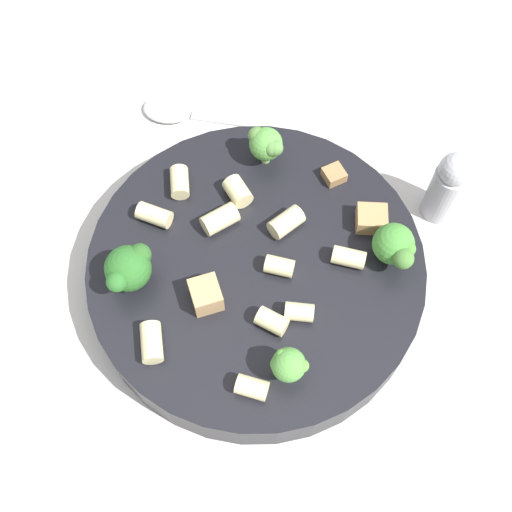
% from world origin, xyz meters
% --- Properties ---
extents(ground_plane, '(2.00, 2.00, 0.00)m').
position_xyz_m(ground_plane, '(0.00, 0.00, 0.00)').
color(ground_plane, beige).
extents(pasta_bowl, '(0.28, 0.28, 0.04)m').
position_xyz_m(pasta_bowl, '(0.00, 0.00, 0.02)').
color(pasta_bowl, black).
rests_on(pasta_bowl, ground_plane).
extents(broccoli_floret_0, '(0.03, 0.04, 0.04)m').
position_xyz_m(broccoli_floret_0, '(0.11, 0.01, 0.06)').
color(broccoli_floret_0, '#9EC175').
rests_on(broccoli_floret_0, pasta_bowl).
extents(broccoli_floret_1, '(0.03, 0.03, 0.04)m').
position_xyz_m(broccoli_floret_1, '(0.03, -0.09, 0.06)').
color(broccoli_floret_1, '#9EC175').
rests_on(broccoli_floret_1, pasta_bowl).
extents(broccoli_floret_2, '(0.03, 0.03, 0.04)m').
position_xyz_m(broccoli_floret_2, '(-0.00, 0.10, 0.06)').
color(broccoli_floret_2, '#84AD60').
rests_on(broccoli_floret_2, pasta_bowl).
extents(broccoli_floret_3, '(0.04, 0.04, 0.04)m').
position_xyz_m(broccoli_floret_3, '(-0.10, -0.03, 0.06)').
color(broccoli_floret_3, '#84AD60').
rests_on(broccoli_floret_3, pasta_bowl).
extents(rigatoni_0, '(0.03, 0.02, 0.01)m').
position_xyz_m(rigatoni_0, '(0.02, -0.01, 0.05)').
color(rigatoni_0, beige).
rests_on(rigatoni_0, pasta_bowl).
extents(rigatoni_1, '(0.03, 0.03, 0.02)m').
position_xyz_m(rigatoni_1, '(-0.03, 0.03, 0.05)').
color(rigatoni_1, beige).
rests_on(rigatoni_1, pasta_bowl).
extents(rigatoni_2, '(0.02, 0.03, 0.02)m').
position_xyz_m(rigatoni_2, '(-0.07, 0.07, 0.05)').
color(rigatoni_2, beige).
rests_on(rigatoni_2, pasta_bowl).
extents(rigatoni_3, '(0.03, 0.03, 0.02)m').
position_xyz_m(rigatoni_3, '(-0.02, 0.06, 0.05)').
color(rigatoni_3, beige).
rests_on(rigatoni_3, pasta_bowl).
extents(rigatoni_4, '(0.03, 0.02, 0.01)m').
position_xyz_m(rigatoni_4, '(0.07, 0.01, 0.05)').
color(rigatoni_4, beige).
rests_on(rigatoni_4, pasta_bowl).
extents(rigatoni_5, '(0.03, 0.02, 0.02)m').
position_xyz_m(rigatoni_5, '(-0.09, 0.03, 0.05)').
color(rigatoni_5, beige).
rests_on(rigatoni_5, pasta_bowl).
extents(rigatoni_6, '(0.03, 0.02, 0.02)m').
position_xyz_m(rigatoni_6, '(0.02, -0.05, 0.05)').
color(rigatoni_6, beige).
rests_on(rigatoni_6, pasta_bowl).
extents(rigatoni_7, '(0.03, 0.03, 0.02)m').
position_xyz_m(rigatoni_7, '(0.02, 0.03, 0.05)').
color(rigatoni_7, beige).
rests_on(rigatoni_7, pasta_bowl).
extents(rigatoni_8, '(0.02, 0.01, 0.01)m').
position_xyz_m(rigatoni_8, '(0.04, -0.04, 0.05)').
color(rigatoni_8, beige).
rests_on(rigatoni_8, pasta_bowl).
extents(rigatoni_9, '(0.02, 0.03, 0.02)m').
position_xyz_m(rigatoni_9, '(-0.07, -0.08, 0.05)').
color(rigatoni_9, beige).
rests_on(rigatoni_9, pasta_bowl).
extents(rigatoni_10, '(0.03, 0.02, 0.01)m').
position_xyz_m(rigatoni_10, '(0.01, -0.11, 0.05)').
color(rigatoni_10, beige).
rests_on(rigatoni_10, pasta_bowl).
extents(chicken_chunk_0, '(0.03, 0.02, 0.02)m').
position_xyz_m(chicken_chunk_0, '(0.09, 0.04, 0.05)').
color(chicken_chunk_0, tan).
rests_on(chicken_chunk_0, pasta_bowl).
extents(chicken_chunk_1, '(0.03, 0.03, 0.02)m').
position_xyz_m(chicken_chunk_1, '(-0.04, -0.04, 0.05)').
color(chicken_chunk_1, tan).
rests_on(chicken_chunk_1, pasta_bowl).
extents(chicken_chunk_2, '(0.02, 0.02, 0.01)m').
position_xyz_m(chicken_chunk_2, '(0.06, 0.09, 0.05)').
color(chicken_chunk_2, '#A87A4C').
rests_on(chicken_chunk_2, pasta_bowl).
extents(pepper_shaker, '(0.03, 0.03, 0.08)m').
position_xyz_m(pepper_shaker, '(0.16, 0.09, 0.04)').
color(pepper_shaker, '#B2B2B7').
rests_on(pepper_shaker, ground_plane).
extents(spoon, '(0.15, 0.04, 0.01)m').
position_xyz_m(spoon, '(-0.08, 0.18, 0.00)').
color(spoon, silver).
rests_on(spoon, ground_plane).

